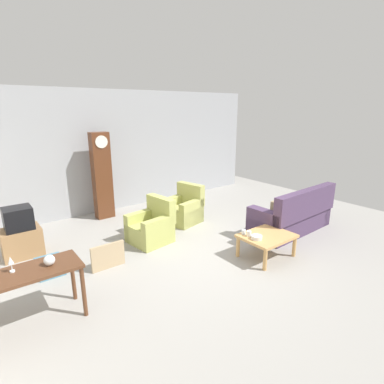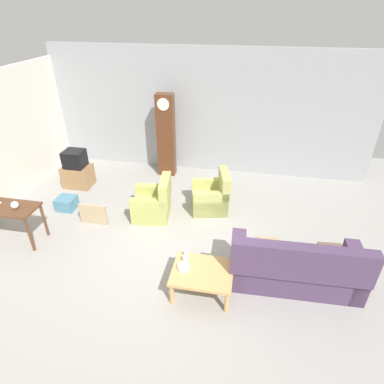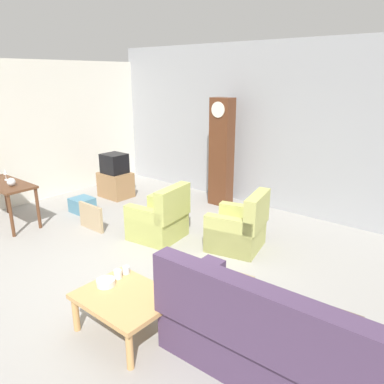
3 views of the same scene
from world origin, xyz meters
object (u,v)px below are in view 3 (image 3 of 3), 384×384
at_px(tv_crt, 114,163).
at_px(glass_dome_cloche, 11,182).
at_px(console_table_dark, 6,189).
at_px(wine_glass_short, 5,173).
at_px(armchair_olive_near, 160,221).
at_px(tv_stand_cabinet, 116,185).
at_px(grandfather_clock, 221,153).
at_px(cup_blue_rimmed, 126,270).
at_px(coffee_table_wood, 125,300).
at_px(couch_floral, 273,342).
at_px(armchair_olive_far, 239,230).
at_px(storage_box_blue, 82,205).
at_px(bowl_white_stacked, 106,282).
at_px(cup_white_porcelain, 118,274).
at_px(framed_picture_leaning, 91,217).

height_order(tv_crt, glass_dome_cloche, tv_crt).
relative_size(console_table_dark, wine_glass_short, 6.23).
height_order(armchair_olive_near, tv_stand_cabinet, armchair_olive_near).
xyz_separation_m(grandfather_clock, cup_blue_rimmed, (1.27, -3.64, -0.61)).
xyz_separation_m(armchair_olive_near, coffee_table_wood, (1.38, -1.91, 0.07)).
bearing_deg(couch_floral, grandfather_clock, 131.12).
xyz_separation_m(coffee_table_wood, console_table_dark, (-3.91, 0.62, 0.28)).
relative_size(armchair_olive_far, cup_blue_rimmed, 10.97).
bearing_deg(wine_glass_short, tv_stand_cabinet, 80.06).
relative_size(storage_box_blue, bowl_white_stacked, 2.05).
distance_m(glass_dome_cloche, wine_glass_short, 0.43).
distance_m(grandfather_clock, glass_dome_cloche, 3.90).
height_order(armchair_olive_near, storage_box_blue, armchair_olive_near).
relative_size(cup_white_porcelain, wine_glass_short, 0.47).
height_order(armchair_olive_far, console_table_dark, armchair_olive_far).
relative_size(armchair_olive_far, console_table_dark, 0.73).
distance_m(tv_crt, bowl_white_stacked, 4.42).
bearing_deg(bowl_white_stacked, tv_stand_cabinet, 139.57).
height_order(cup_white_porcelain, wine_glass_short, wine_glass_short).
bearing_deg(armchair_olive_near, tv_stand_cabinet, 157.47).
bearing_deg(couch_floral, storage_box_blue, 164.22).
height_order(tv_stand_cabinet, tv_crt, tv_crt).
height_order(couch_floral, armchair_olive_near, couch_floral).
bearing_deg(wine_glass_short, console_table_dark, -34.89).
height_order(tv_crt, storage_box_blue, tv_crt).
relative_size(armchair_olive_near, storage_box_blue, 2.26).
height_order(framed_picture_leaning, wine_glass_short, wine_glass_short).
relative_size(tv_stand_cabinet, wine_glass_short, 3.26).
height_order(armchair_olive_near, tv_crt, tv_crt).
xyz_separation_m(cup_white_porcelain, wine_glass_short, (-3.72, 0.54, 0.42)).
bearing_deg(coffee_table_wood, cup_white_porcelain, 151.67).
distance_m(console_table_dark, grandfather_clock, 4.06).
distance_m(armchair_olive_far, storage_box_blue, 3.30).
bearing_deg(bowl_white_stacked, framed_picture_leaning, 147.98).
distance_m(armchair_olive_far, wine_glass_short, 4.27).
height_order(tv_crt, framed_picture_leaning, tv_crt).
relative_size(couch_floral, cup_white_porcelain, 21.71).
bearing_deg(framed_picture_leaning, coffee_table_wood, -28.79).
xyz_separation_m(armchair_olive_far, console_table_dark, (-3.73, -1.80, 0.35)).
height_order(coffee_table_wood, framed_picture_leaning, framed_picture_leaning).
distance_m(tv_stand_cabinet, framed_picture_leaning, 1.83).
xyz_separation_m(grandfather_clock, tv_stand_cabinet, (-2.06, -1.08, -0.82)).
distance_m(armchair_olive_far, tv_stand_cabinet, 3.51).
distance_m(tv_stand_cabinet, cup_white_porcelain, 4.30).
distance_m(armchair_olive_near, console_table_dark, 2.86).
relative_size(console_table_dark, grandfather_clock, 0.60).
distance_m(coffee_table_wood, grandfather_clock, 4.30).
bearing_deg(bowl_white_stacked, cup_blue_rimmed, 94.45).
bearing_deg(grandfather_clock, glass_dome_cloche, -121.38).
relative_size(console_table_dark, cup_blue_rimmed, 15.10).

